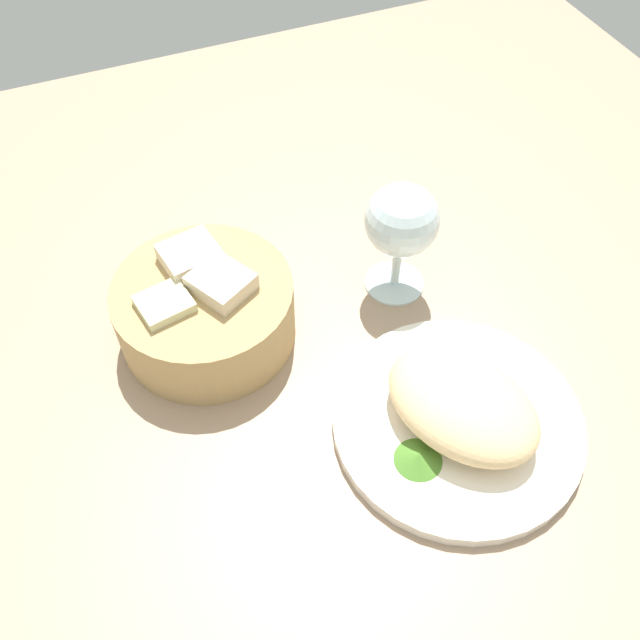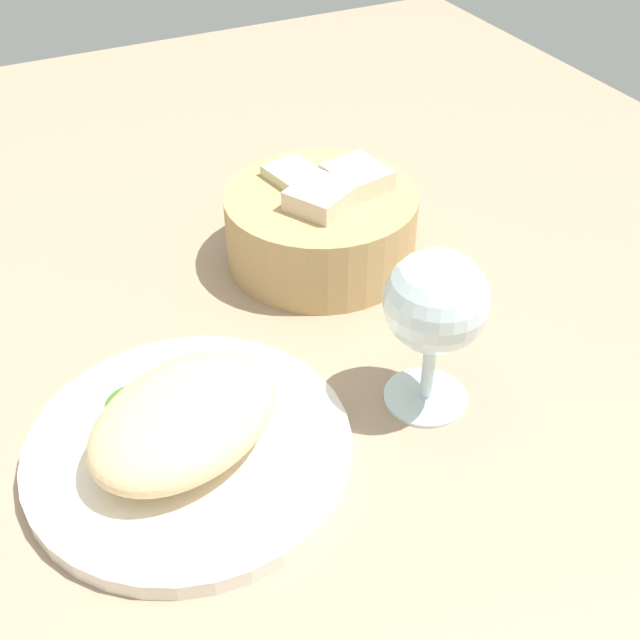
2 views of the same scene
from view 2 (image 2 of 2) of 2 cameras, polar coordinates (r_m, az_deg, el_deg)
The scene contains 6 objects.
ground_plane at distance 69.96cm, azimuth -9.54°, elevation -2.10°, with size 140.00×140.00×2.00cm, color tan.
plate at distance 59.42cm, azimuth -9.27°, elevation -9.02°, with size 23.62×23.62×1.40cm, color white.
omelette at distance 57.15cm, azimuth -9.59°, elevation -6.92°, with size 15.03×10.72×4.87cm, color #EEC98D.
lettuce_garnish at distance 62.05cm, azimuth -13.16°, elevation -5.47°, with size 4.43×4.43×1.08cm, color #497F29.
bread_basket at distance 76.09cm, azimuth 0.13°, elevation 6.89°, with size 18.01×18.01×9.01cm.
wine_glass_near at distance 57.81cm, azimuth 8.20°, elevation 0.89°, with size 7.70×7.70×13.50cm.
Camera 2 is at (-12.55, -51.71, 44.42)cm, focal length 45.01 mm.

